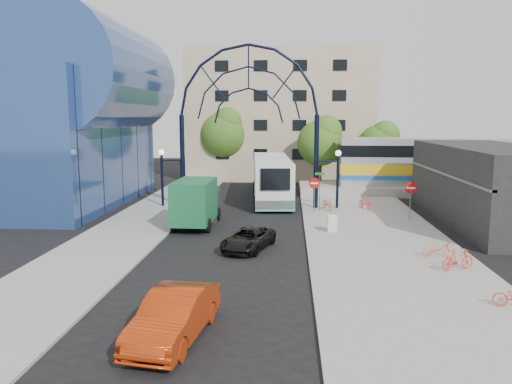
# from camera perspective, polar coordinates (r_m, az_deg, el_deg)

# --- Properties ---
(ground) EXTENTS (120.00, 120.00, 0.00)m
(ground) POSITION_cam_1_polar(r_m,az_deg,el_deg) (24.13, -3.59, -7.88)
(ground) COLOR black
(ground) RESTS_ON ground
(sidewalk_east) EXTENTS (8.00, 56.00, 0.12)m
(sidewalk_east) POSITION_cam_1_polar(r_m,az_deg,el_deg) (28.21, 13.93, -5.57)
(sidewalk_east) COLOR gray
(sidewalk_east) RESTS_ON ground
(plaza_west) EXTENTS (5.00, 50.00, 0.12)m
(plaza_west) POSITION_cam_1_polar(r_m,az_deg,el_deg) (31.22, -14.07, -4.21)
(plaza_west) COLOR gray
(plaza_west) RESTS_ON ground
(gateway_arch) EXTENTS (13.64, 0.44, 12.10)m
(gateway_arch) POSITION_cam_1_polar(r_m,az_deg,el_deg) (37.11, -0.85, 11.24)
(gateway_arch) COLOR black
(gateway_arch) RESTS_ON ground
(stop_sign) EXTENTS (0.80, 0.07, 2.50)m
(stop_sign) POSITION_cam_1_polar(r_m,az_deg,el_deg) (35.31, 6.69, 0.64)
(stop_sign) COLOR slate
(stop_sign) RESTS_ON sidewalk_east
(do_not_enter_sign) EXTENTS (0.76, 0.07, 2.48)m
(do_not_enter_sign) POSITION_cam_1_polar(r_m,az_deg,el_deg) (34.22, 17.27, 0.03)
(do_not_enter_sign) COLOR slate
(do_not_enter_sign) RESTS_ON sidewalk_east
(street_name_sign) EXTENTS (0.70, 0.70, 2.80)m
(street_name_sign) POSITION_cam_1_polar(r_m,az_deg,el_deg) (35.91, 7.28, 0.98)
(street_name_sign) COLOR slate
(street_name_sign) RESTS_ON sidewalk_east
(sandwich_board) EXTENTS (0.55, 0.61, 0.99)m
(sandwich_board) POSITION_cam_1_polar(r_m,az_deg,el_deg) (29.65, 8.74, -3.37)
(sandwich_board) COLOR white
(sandwich_board) RESTS_ON sidewalk_east
(transit_hall) EXTENTS (16.50, 18.00, 14.50)m
(transit_hall) POSITION_cam_1_polar(r_m,az_deg,el_deg) (42.15, -22.14, 7.77)
(transit_hall) COLOR navy
(transit_hall) RESTS_ON ground
(commercial_block_east) EXTENTS (6.00, 16.00, 5.00)m
(commercial_block_east) POSITION_cam_1_polar(r_m,az_deg,el_deg) (35.65, 25.15, 0.78)
(commercial_block_east) COLOR black
(commercial_block_east) RESTS_ON ground
(apartment_block) EXTENTS (20.00, 12.10, 14.00)m
(apartment_block) POSITION_cam_1_polar(r_m,az_deg,el_deg) (57.92, 2.89, 8.73)
(apartment_block) COLOR tan
(apartment_block) RESTS_ON ground
(train_platform) EXTENTS (32.00, 5.00, 0.80)m
(train_platform) POSITION_cam_1_polar(r_m,az_deg,el_deg) (48.45, 24.33, 0.18)
(train_platform) COLOR gray
(train_platform) RESTS_ON ground
(train_car) EXTENTS (25.10, 3.05, 4.20)m
(train_car) POSITION_cam_1_polar(r_m,az_deg,el_deg) (48.18, 24.51, 3.12)
(train_car) COLOR #B7B7BC
(train_car) RESTS_ON train_platform
(tree_north_a) EXTENTS (4.48, 4.48, 7.00)m
(tree_north_a) POSITION_cam_1_polar(r_m,az_deg,el_deg) (49.01, 7.52, 5.90)
(tree_north_a) COLOR #382314
(tree_north_a) RESTS_ON ground
(tree_north_b) EXTENTS (5.12, 5.12, 8.00)m
(tree_north_b) POSITION_cam_1_polar(r_m,az_deg,el_deg) (53.34, -3.59, 6.87)
(tree_north_b) COLOR #382314
(tree_north_b) RESTS_ON ground
(tree_north_c) EXTENTS (4.16, 4.16, 6.50)m
(tree_north_c) POSITION_cam_1_polar(r_m,az_deg,el_deg) (51.73, 14.06, 5.48)
(tree_north_c) COLOR #382314
(tree_north_c) RESTS_ON ground
(city_bus) EXTENTS (3.82, 12.94, 3.51)m
(city_bus) POSITION_cam_1_polar(r_m,az_deg,el_deg) (41.28, 1.80, 1.62)
(city_bus) COLOR white
(city_bus) RESTS_ON ground
(green_truck) EXTENTS (2.41, 5.99, 3.00)m
(green_truck) POSITION_cam_1_polar(r_m,az_deg,el_deg) (31.64, -6.76, -1.19)
(green_truck) COLOR black
(green_truck) RESTS_ON ground
(black_suv) EXTENTS (2.98, 4.43, 1.13)m
(black_suv) POSITION_cam_1_polar(r_m,az_deg,el_deg) (25.99, -0.88, -5.37)
(black_suv) COLOR black
(black_suv) RESTS_ON ground
(red_sedan) EXTENTS (2.28, 4.84, 1.53)m
(red_sedan) POSITION_cam_1_polar(r_m,az_deg,el_deg) (16.02, -9.34, -13.76)
(red_sedan) COLOR #A22B0A
(red_sedan) RESTS_ON ground
(bike_near_a) EXTENTS (1.13, 1.84, 0.91)m
(bike_near_a) POSITION_cam_1_polar(r_m,az_deg,el_deg) (36.80, 8.17, -1.30)
(bike_near_a) COLOR orange
(bike_near_a) RESTS_ON sidewalk_east
(bike_near_b) EXTENTS (1.07, 1.64, 0.96)m
(bike_near_b) POSITION_cam_1_polar(r_m,az_deg,el_deg) (37.53, 12.37, -1.18)
(bike_near_b) COLOR #FC3732
(bike_near_b) RESTS_ON sidewalk_east
(bike_far_a) EXTENTS (1.58, 0.63, 0.82)m
(bike_far_a) POSITION_cam_1_polar(r_m,az_deg,el_deg) (25.78, 20.17, -6.10)
(bike_far_a) COLOR #ED5E2F
(bike_far_a) RESTS_ON sidewalk_east
(bike_far_b) EXTENTS (1.69, 1.04, 0.98)m
(bike_far_b) POSITION_cam_1_polar(r_m,az_deg,el_deg) (23.92, 22.09, -7.14)
(bike_far_b) COLOR red
(bike_far_b) RESTS_ON sidewalk_east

